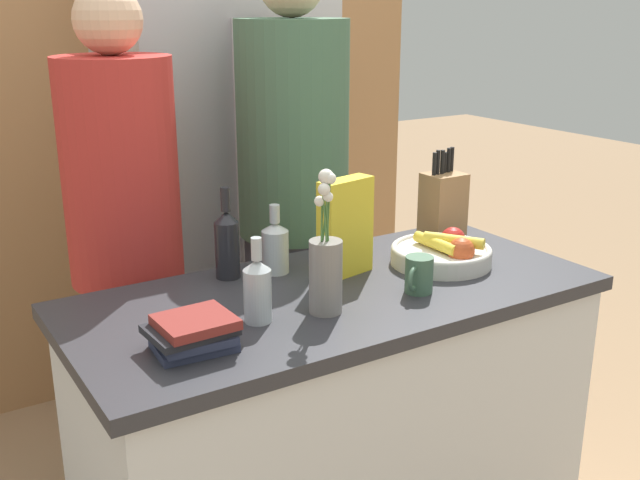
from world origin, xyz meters
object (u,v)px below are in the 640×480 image
(person_at_sink, at_px, (126,237))
(flower_vase, at_px, (326,268))
(person_in_blue, at_px, (293,193))
(cereal_box, at_px, (345,227))
(coffee_mug, at_px, (419,275))
(book_stack, at_px, (193,333))
(bottle_oil, at_px, (257,289))
(knife_block, at_px, (443,204))
(fruit_bowl, at_px, (443,253))
(bottle_wine, at_px, (227,243))
(bottle_vinegar, at_px, (275,246))
(refrigerator, at_px, (219,176))

(person_at_sink, bearing_deg, flower_vase, -45.25)
(person_at_sink, distance_m, person_in_blue, 0.60)
(cereal_box, height_order, coffee_mug, cereal_box)
(book_stack, xyz_separation_m, bottle_oil, (0.20, 0.06, 0.04))
(knife_block, distance_m, flower_vase, 0.76)
(coffee_mug, relative_size, person_at_sink, 0.06)
(flower_vase, bearing_deg, fruit_bowl, 13.52)
(coffee_mug, distance_m, person_at_sink, 0.92)
(coffee_mug, bearing_deg, flower_vase, 175.89)
(cereal_box, distance_m, bottle_oil, 0.41)
(fruit_bowl, bearing_deg, bottle_wine, 157.97)
(fruit_bowl, bearing_deg, person_in_blue, 107.30)
(flower_vase, bearing_deg, bottle_vinegar, 84.04)
(cereal_box, bearing_deg, person_at_sink, 134.65)
(flower_vase, xyz_separation_m, bottle_wine, (-0.10, 0.36, -0.01))
(flower_vase, bearing_deg, refrigerator, 77.17)
(refrigerator, relative_size, person_at_sink, 1.14)
(knife_block, bearing_deg, person_at_sink, 160.11)
(cereal_box, xyz_separation_m, bottle_wine, (-0.30, 0.16, -0.04))
(knife_block, bearing_deg, person_in_blue, 136.14)
(fruit_bowl, distance_m, cereal_box, 0.33)
(knife_block, xyz_separation_m, bottle_wine, (-0.78, 0.02, -0.01))
(flower_vase, distance_m, person_in_blue, 0.77)
(flower_vase, relative_size, bottle_oil, 1.70)
(book_stack, bearing_deg, cereal_box, 22.15)
(fruit_bowl, relative_size, book_stack, 1.54)
(flower_vase, xyz_separation_m, book_stack, (-0.37, -0.03, -0.08))
(fruit_bowl, relative_size, bottle_vinegar, 1.48)
(fruit_bowl, xyz_separation_m, bottle_wine, (-0.60, 0.24, 0.07))
(bottle_oil, bearing_deg, person_in_blue, 53.66)
(book_stack, bearing_deg, flower_vase, 4.02)
(knife_block, bearing_deg, book_stack, -160.68)
(cereal_box, xyz_separation_m, bottle_oil, (-0.37, -0.17, -0.06))
(cereal_box, relative_size, coffee_mug, 2.61)
(person_at_sink, bearing_deg, bottle_vinegar, -26.77)
(fruit_bowl, xyz_separation_m, book_stack, (-0.86, -0.14, 0.00))
(bottle_vinegar, bearing_deg, fruit_bowl, -24.09)
(book_stack, distance_m, person_in_blue, 1.00)
(flower_vase, bearing_deg, book_stack, -175.98)
(book_stack, relative_size, person_at_sink, 0.12)
(book_stack, distance_m, bottle_wine, 0.47)
(cereal_box, bearing_deg, bottle_vinegar, 143.62)
(flower_vase, xyz_separation_m, bottle_vinegar, (0.03, 0.32, -0.04))
(fruit_bowl, height_order, knife_block, knife_block)
(book_stack, bearing_deg, bottle_wine, 55.15)
(fruit_bowl, distance_m, bottle_wine, 0.65)
(knife_block, relative_size, cereal_box, 1.04)
(bottle_oil, relative_size, bottle_vinegar, 1.06)
(coffee_mug, bearing_deg, book_stack, -179.51)
(bottle_vinegar, bearing_deg, flower_vase, -95.96)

